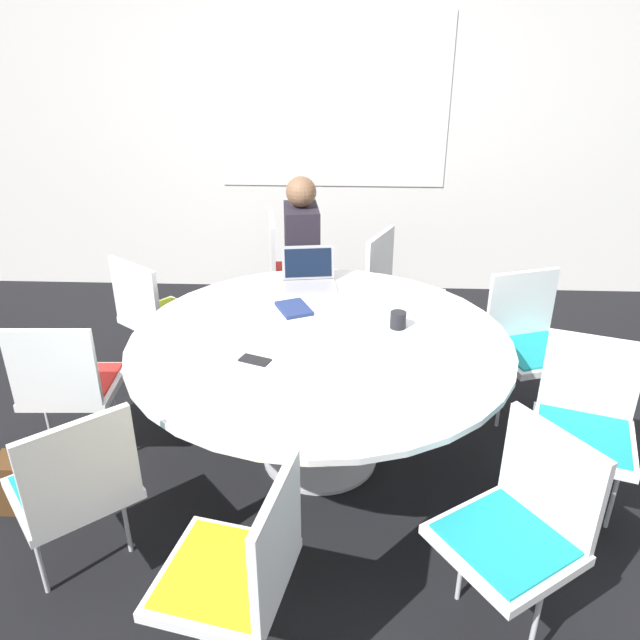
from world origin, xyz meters
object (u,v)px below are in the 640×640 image
Objects in this scene: chair_6 at (585,418)px; person_0 at (304,251)px; chair_8 at (397,286)px; laptop at (309,276)px; chair_4 at (241,566)px; coffee_cup at (398,320)px; chair_7 at (530,337)px; chair_0 at (291,265)px; chair_3 at (75,483)px; chair_5 at (520,522)px; spiral_notebook at (294,308)px; chair_1 at (156,311)px; cell_phone at (255,360)px; chair_2 at (68,381)px; handbag at (37,483)px.

person_0 reaches higher than chair_6.
chair_8 is 2.60× the size of laptop.
chair_6 is at bearing -44.88° from chair_4.
chair_4 reaches higher than coffee_cup.
chair_7 is at bearing -26.53° from chair_4.
chair_0 is 2.47m from chair_3.
chair_5 is 1.22m from coffee_cup.
chair_3 reaches higher than spiral_notebook.
chair_6 is 1.00× the size of chair_7.
chair_1 is 2.47m from chair_5.
cell_phone is at bearing 14.77° from chair_6.
laptop is at bearing -19.50° from chair_6.
chair_3 is 1.42m from spiral_notebook.
chair_3 is 1.00× the size of chair_5.
chair_2 is at bearing -157.93° from spiral_notebook.
cell_phone is at bearing -14.22° from chair_1.
laptop is at bearing 131.47° from coffee_cup.
chair_4 is 2.18m from chair_7.
chair_1 is 1.55m from coffee_cup.
cell_phone is at bearing -8.19° from chair_0.
chair_7 is at bearing 22.31° from coffee_cup.
chair_5 is 1.31m from cell_phone.
cell_phone is at bearing -109.81° from laptop.
person_0 reaches higher than spiral_notebook.
chair_1 and chair_3 have the same top height.
chair_4 is at bearing 9.24° from chair_8.
chair_2 is 1.80m from person_0.
coffee_cup is (0.48, -0.55, -0.01)m from laptop.
chair_6 is at bearing -7.37° from chair_2.
chair_7 is at bearing 5.81° from spiral_notebook.
chair_3 is 2.18m from chair_6.
spiral_notebook is at bearing -1.99° from chair_0.
chair_5 and chair_6 have the same top height.
chair_8 is at bearing 61.75° from cell_phone.
chair_2 is at bearing 173.22° from cell_phone.
coffee_cup is at bearing 4.07° from chair_7.
chair_6 reaches higher than spiral_notebook.
spiral_notebook reaches higher than cell_phone.
laptop is (0.11, 1.92, 0.26)m from chair_4.
chair_2 is 1.00× the size of chair_3.
handbag is at bearing -41.98° from person_0.
laptop reaches higher than chair_4.
chair_3 is 2.45m from chair_8.
person_0 is at bearing 55.91° from handbag.
laptop is (-1.26, 0.23, 0.26)m from chair_7.
chair_0 is at bearing 61.65° from handbag.
chair_4 is at bearing -8.80° from person_0.
person_0 is 3.39× the size of handbag.
person_0 is at bearing -31.48° from chair_6.
chair_4 is 3.44× the size of spiral_notebook.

